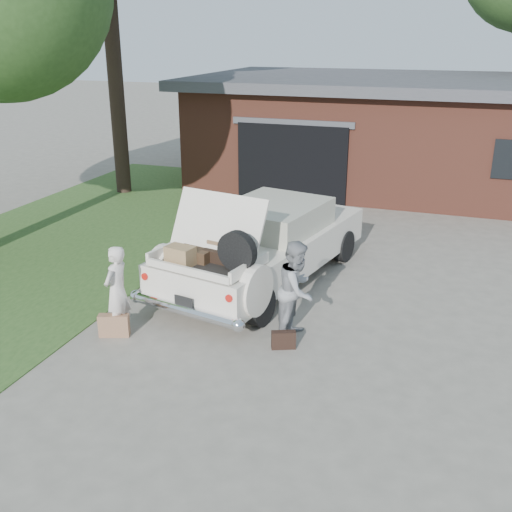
% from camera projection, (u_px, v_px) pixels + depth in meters
% --- Properties ---
extents(ground, '(90.00, 90.00, 0.00)m').
position_uv_depth(ground, '(244.00, 330.00, 9.88)').
color(ground, gray).
rests_on(ground, ground).
extents(grass_strip, '(6.00, 16.00, 0.02)m').
position_uv_depth(grass_strip, '(71.00, 238.00, 14.22)').
color(grass_strip, '#2D4C1E').
rests_on(grass_strip, ground).
extents(house, '(12.80, 7.80, 3.30)m').
position_uv_depth(house, '(397.00, 130.00, 19.12)').
color(house, brown).
rests_on(house, ground).
extents(sedan, '(3.06, 5.58, 2.08)m').
position_uv_depth(sedan, '(265.00, 243.00, 11.59)').
color(sedan, silver).
rests_on(sedan, ground).
extents(woman_left, '(0.38, 0.56, 1.49)m').
position_uv_depth(woman_left, '(117.00, 290.00, 9.56)').
color(woman_left, beige).
rests_on(woman_left, ground).
extents(woman_right, '(0.67, 0.83, 1.61)m').
position_uv_depth(woman_right, '(297.00, 290.00, 9.43)').
color(woman_right, gray).
rests_on(woman_right, ground).
extents(suitcase_left, '(0.51, 0.31, 0.38)m').
position_uv_depth(suitcase_left, '(114.00, 325.00, 9.63)').
color(suitcase_left, '#9B6D4F').
rests_on(suitcase_left, ground).
extents(suitcase_right, '(0.39, 0.26, 0.29)m').
position_uv_depth(suitcase_right, '(283.00, 340.00, 9.27)').
color(suitcase_right, black).
rests_on(suitcase_right, ground).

